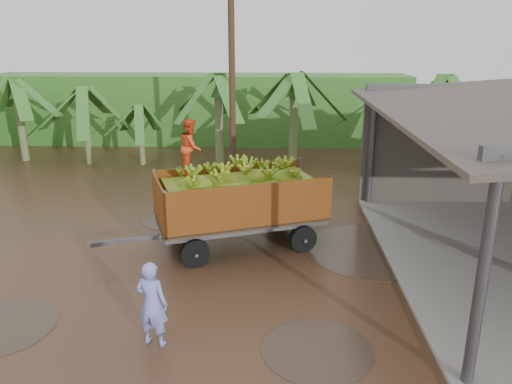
# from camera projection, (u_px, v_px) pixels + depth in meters

# --- Properties ---
(ground) EXTENTS (100.00, 100.00, 0.00)m
(ground) POSITION_uv_depth(u_px,v_px,m) (190.00, 277.00, 12.11)
(ground) COLOR black
(ground) RESTS_ON ground
(hedge_north) EXTENTS (22.00, 3.00, 3.60)m
(hedge_north) POSITION_uv_depth(u_px,v_px,m) (200.00, 109.00, 26.88)
(hedge_north) COLOR #2D661E
(hedge_north) RESTS_ON ground
(banana_trailer) EXTENTS (6.21, 3.57, 3.55)m
(banana_trailer) POSITION_uv_depth(u_px,v_px,m) (239.00, 199.00, 13.57)
(banana_trailer) COLOR #994F15
(banana_trailer) RESTS_ON ground
(man_blue) EXTENTS (0.70, 0.55, 1.70)m
(man_blue) POSITION_uv_depth(u_px,v_px,m) (152.00, 304.00, 9.28)
(man_blue) COLOR #7B89E0
(man_blue) RESTS_ON ground
(utility_pole) EXTENTS (1.20, 0.24, 7.60)m
(utility_pole) POSITION_uv_depth(u_px,v_px,m) (232.00, 85.00, 18.44)
(utility_pole) COLOR #47301E
(utility_pole) RESTS_ON ground
(banana_plants) EXTENTS (24.89, 21.05, 4.19)m
(banana_plants) POSITION_uv_depth(u_px,v_px,m) (88.00, 141.00, 18.23)
(banana_plants) COLOR #2D661E
(banana_plants) RESTS_ON ground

